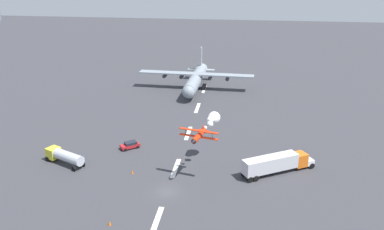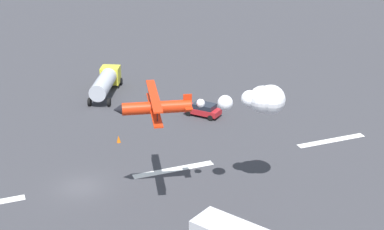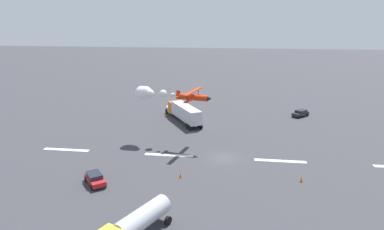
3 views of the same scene
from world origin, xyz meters
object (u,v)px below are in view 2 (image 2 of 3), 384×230
object	(u,v)px
airport_staff_sedan	(203,109)
stunt_biplane_red	(242,101)
fuel_tanker_truck	(105,82)
traffic_cone_far	(119,139)

from	to	relation	value
airport_staff_sedan	stunt_biplane_red	bearing A→B (deg)	-102.87
stunt_biplane_red	airport_staff_sedan	world-z (taller)	stunt_biplane_red
fuel_tanker_truck	airport_staff_sedan	bearing A→B (deg)	-51.25
stunt_biplane_red	airport_staff_sedan	xyz separation A→B (m)	(4.07, 17.82, -7.99)
stunt_biplane_red	fuel_tanker_truck	bearing A→B (deg)	99.46
airport_staff_sedan	traffic_cone_far	xyz separation A→B (m)	(-11.08, -3.46, -0.44)
traffic_cone_far	airport_staff_sedan	bearing A→B (deg)	17.37
fuel_tanker_truck	airport_staff_sedan	xyz separation A→B (m)	(8.88, -11.07, -0.93)
stunt_biplane_red	fuel_tanker_truck	world-z (taller)	stunt_biplane_red
fuel_tanker_truck	traffic_cone_far	distance (m)	14.76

